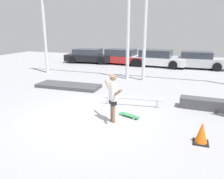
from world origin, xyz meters
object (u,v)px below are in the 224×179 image
skateboard (129,115)px  parked_car_black (89,56)px  skateboarder (113,96)px  grind_rail (132,100)px  manual_pad (68,86)px  parked_car_red (122,57)px  parked_car_silver (198,60)px  parked_car_white (157,58)px  grind_box (209,104)px  traffic_cone (202,133)px

skateboard → parked_car_black: size_ratio=0.18×
skateboarder → grind_rail: (0.20, 1.74, -0.66)m
skateboarder → parked_car_black: bearing=166.6°
manual_pad → parked_car_black: parked_car_black is taller
manual_pad → parked_car_black: 8.85m
skateboarder → parked_car_red: size_ratio=0.36×
skateboard → manual_pad: manual_pad is taller
skateboarder → parked_car_silver: bearing=124.3°
skateboard → parked_car_white: parked_car_white is taller
skateboarder → grind_box: size_ratio=0.75×
grind_box → parked_car_red: (-6.54, 9.62, 0.43)m
manual_pad → grind_rail: size_ratio=1.39×
skateboard → manual_pad: bearing=166.2°
grind_box → manual_pad: size_ratio=0.64×
traffic_cone → skateboarder: bearing=169.4°
parked_car_black → parked_car_red: parked_car_red is taller
grind_box → traffic_cone: size_ratio=3.50×
manual_pad → parked_car_black: (-2.78, 8.38, 0.52)m
grind_rail → parked_car_white: (-0.52, 10.06, 0.39)m
grind_box → parked_car_black: parked_car_black is taller
grind_box → grind_rail: (-2.93, -0.62, 0.06)m
traffic_cone → parked_car_red: bearing=116.3°
parked_car_red → parked_car_silver: 6.23m
grind_box → parked_car_silver: size_ratio=0.52×
skateboard → parked_car_white: size_ratio=0.18×
grind_box → parked_car_black: size_ratio=0.49×
manual_pad → traffic_cone: (6.51, -3.91, 0.22)m
parked_car_red → grind_rail: bearing=-66.6°
skateboarder → parked_car_white: bearing=139.2°
grind_box → manual_pad: bearing=171.4°
skateboard → parked_car_red: parked_car_red is taller
grind_rail → parked_car_silver: (2.62, 10.17, 0.37)m
traffic_cone → skateboard: bearing=154.9°
parked_car_black → grind_rail: bearing=-61.8°
manual_pad → skateboarder: bearing=-42.2°
parked_car_white → parked_car_red: bearing=-178.9°
skateboard → parked_car_red: size_ratio=0.18×
skateboarder → parked_car_red: bearing=153.5°
skateboarder → traffic_cone: skateboarder is taller
grind_box → parked_car_white: bearing=110.1°
manual_pad → grind_rail: 4.28m
skateboarder → skateboard: size_ratio=2.02×
grind_rail → manual_pad: bearing=157.2°
skateboard → parked_car_silver: bearing=98.2°
manual_pad → parked_car_black: bearing=108.4°
manual_pad → parked_car_red: size_ratio=0.75×
parked_car_white → parked_car_silver: (3.14, 0.11, -0.02)m
parked_car_white → traffic_cone: bearing=-71.6°
parked_car_black → parked_car_red: 3.13m
parked_car_silver → skateboard: bearing=-102.9°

